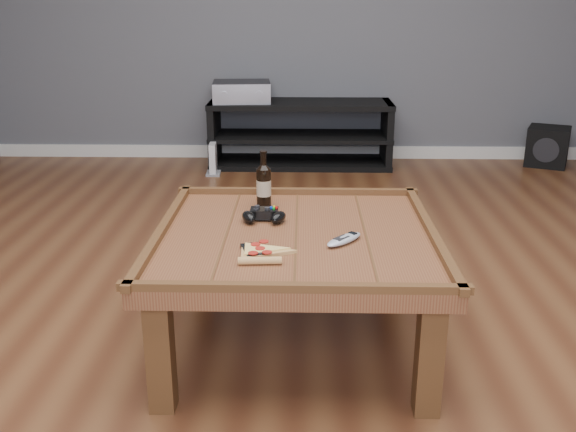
{
  "coord_description": "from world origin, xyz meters",
  "views": [
    {
      "loc": [
        0.02,
        -2.17,
        1.26
      ],
      "look_at": [
        -0.03,
        -0.01,
        0.52
      ],
      "focal_mm": 40.0,
      "sensor_mm": 36.0,
      "label": 1
    }
  ],
  "objects_px": {
    "media_console": "(300,134)",
    "game_controller": "(264,215)",
    "smartphone": "(253,250)",
    "av_receiver": "(242,92)",
    "beer_bottle": "(264,184)",
    "coffee_table": "(296,248)",
    "pizza_slice": "(260,252)",
    "subwoofer": "(548,146)",
    "game_console": "(213,160)",
    "remote_control": "(344,239)"
  },
  "relations": [
    {
      "from": "media_console",
      "to": "beer_bottle",
      "type": "bearing_deg",
      "value": -93.17
    },
    {
      "from": "smartphone",
      "to": "remote_control",
      "type": "bearing_deg",
      "value": 0.92
    },
    {
      "from": "pizza_slice",
      "to": "remote_control",
      "type": "relative_size",
      "value": 1.58
    },
    {
      "from": "remote_control",
      "to": "game_console",
      "type": "xyz_separation_m",
      "value": [
        -0.81,
        2.56,
        -0.36
      ]
    },
    {
      "from": "pizza_slice",
      "to": "subwoofer",
      "type": "height_order",
      "value": "pizza_slice"
    },
    {
      "from": "smartphone",
      "to": "game_console",
      "type": "xyz_separation_m",
      "value": [
        -0.51,
        2.66,
        -0.35
      ]
    },
    {
      "from": "media_console",
      "to": "remote_control",
      "type": "height_order",
      "value": "media_console"
    },
    {
      "from": "subwoofer",
      "to": "game_console",
      "type": "xyz_separation_m",
      "value": [
        -2.58,
        -0.33,
        -0.04
      ]
    },
    {
      "from": "game_console",
      "to": "beer_bottle",
      "type": "bearing_deg",
      "value": -79.44
    },
    {
      "from": "smartphone",
      "to": "av_receiver",
      "type": "xyz_separation_m",
      "value": [
        -0.31,
        2.93,
        0.12
      ]
    },
    {
      "from": "coffee_table",
      "to": "av_receiver",
      "type": "xyz_separation_m",
      "value": [
        -0.45,
        2.74,
        0.18
      ]
    },
    {
      "from": "pizza_slice",
      "to": "coffee_table",
      "type": "bearing_deg",
      "value": 57.55
    },
    {
      "from": "media_console",
      "to": "smartphone",
      "type": "distance_m",
      "value": 2.95
    },
    {
      "from": "coffee_table",
      "to": "beer_bottle",
      "type": "distance_m",
      "value": 0.37
    },
    {
      "from": "game_controller",
      "to": "av_receiver",
      "type": "xyz_separation_m",
      "value": [
        -0.33,
        2.62,
        0.1
      ]
    },
    {
      "from": "game_controller",
      "to": "pizza_slice",
      "type": "height_order",
      "value": "game_controller"
    },
    {
      "from": "av_receiver",
      "to": "game_console",
      "type": "xyz_separation_m",
      "value": [
        -0.2,
        -0.27,
        -0.47
      ]
    },
    {
      "from": "beer_bottle",
      "to": "subwoofer",
      "type": "bearing_deg",
      "value": 50.19
    },
    {
      "from": "game_controller",
      "to": "pizza_slice",
      "type": "bearing_deg",
      "value": -87.89
    },
    {
      "from": "remote_control",
      "to": "game_console",
      "type": "height_order",
      "value": "remote_control"
    },
    {
      "from": "av_receiver",
      "to": "coffee_table",
      "type": "bearing_deg",
      "value": -85.85
    },
    {
      "from": "remote_control",
      "to": "subwoofer",
      "type": "distance_m",
      "value": 3.4
    },
    {
      "from": "pizza_slice",
      "to": "subwoofer",
      "type": "bearing_deg",
      "value": 52.19
    },
    {
      "from": "game_console",
      "to": "pizza_slice",
      "type": "bearing_deg",
      "value": -81.61
    },
    {
      "from": "coffee_table",
      "to": "game_controller",
      "type": "xyz_separation_m",
      "value": [
        -0.12,
        0.13,
        0.08
      ]
    },
    {
      "from": "beer_bottle",
      "to": "smartphone",
      "type": "height_order",
      "value": "beer_bottle"
    },
    {
      "from": "remote_control",
      "to": "av_receiver",
      "type": "bearing_deg",
      "value": 144.13
    },
    {
      "from": "coffee_table",
      "to": "subwoofer",
      "type": "bearing_deg",
      "value": 55.31
    },
    {
      "from": "coffee_table",
      "to": "beer_bottle",
      "type": "relative_size",
      "value": 4.49
    },
    {
      "from": "game_controller",
      "to": "remote_control",
      "type": "xyz_separation_m",
      "value": [
        0.29,
        -0.22,
        -0.01
      ]
    },
    {
      "from": "beer_bottle",
      "to": "game_controller",
      "type": "bearing_deg",
      "value": -86.69
    },
    {
      "from": "beer_bottle",
      "to": "av_receiver",
      "type": "bearing_deg",
      "value": 97.37
    },
    {
      "from": "smartphone",
      "to": "media_console",
      "type": "bearing_deg",
      "value": 70.69
    },
    {
      "from": "media_console",
      "to": "game_controller",
      "type": "relative_size",
      "value": 7.41
    },
    {
      "from": "av_receiver",
      "to": "game_console",
      "type": "distance_m",
      "value": 0.58
    },
    {
      "from": "beer_bottle",
      "to": "remote_control",
      "type": "height_order",
      "value": "beer_bottle"
    },
    {
      "from": "coffee_table",
      "to": "game_controller",
      "type": "height_order",
      "value": "game_controller"
    },
    {
      "from": "game_controller",
      "to": "media_console",
      "type": "bearing_deg",
      "value": 88.11
    },
    {
      "from": "remote_control",
      "to": "game_controller",
      "type": "bearing_deg",
      "value": -174.96
    },
    {
      "from": "media_console",
      "to": "coffee_table",
      "type": "bearing_deg",
      "value": -90.0
    },
    {
      "from": "beer_bottle",
      "to": "subwoofer",
      "type": "distance_m",
      "value": 3.26
    },
    {
      "from": "game_controller",
      "to": "smartphone",
      "type": "xyz_separation_m",
      "value": [
        -0.02,
        -0.32,
        -0.02
      ]
    },
    {
      "from": "coffee_table",
      "to": "pizza_slice",
      "type": "relative_size",
      "value": 3.98
    },
    {
      "from": "game_controller",
      "to": "av_receiver",
      "type": "distance_m",
      "value": 2.64
    },
    {
      "from": "game_controller",
      "to": "beer_bottle",
      "type": "bearing_deg",
      "value": 94.12
    },
    {
      "from": "media_console",
      "to": "pizza_slice",
      "type": "xyz_separation_m",
      "value": [
        -0.12,
        -2.96,
        0.21
      ]
    },
    {
      "from": "media_console",
      "to": "beer_bottle",
      "type": "relative_size",
      "value": 6.1
    },
    {
      "from": "smartphone",
      "to": "beer_bottle",
      "type": "bearing_deg",
      "value": 72.58
    },
    {
      "from": "beer_bottle",
      "to": "game_console",
      "type": "bearing_deg",
      "value": 103.37
    },
    {
      "from": "game_controller",
      "to": "game_console",
      "type": "xyz_separation_m",
      "value": [
        -0.52,
        2.34,
        -0.37
      ]
    }
  ]
}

